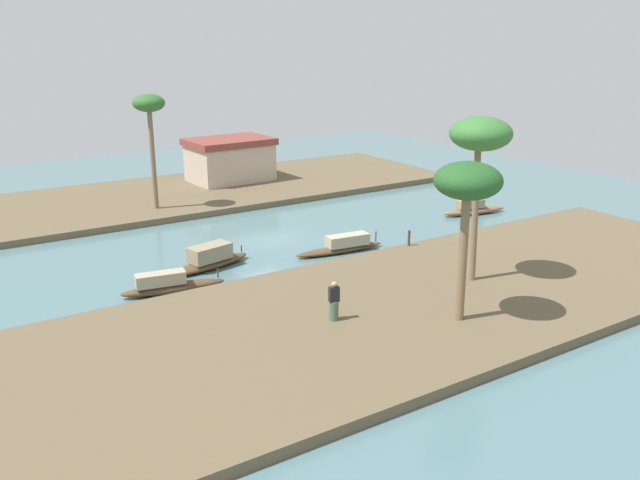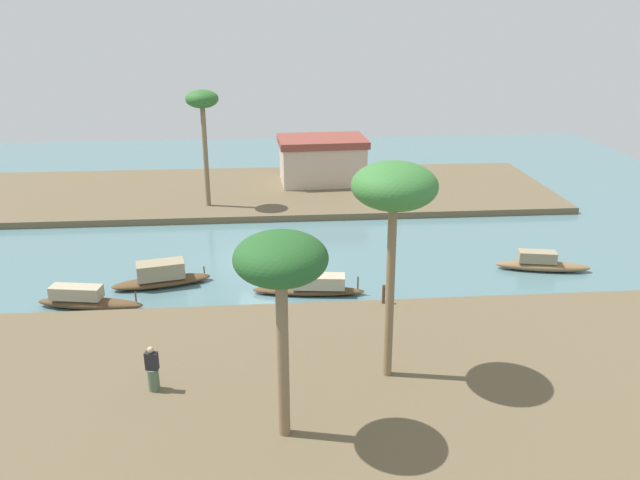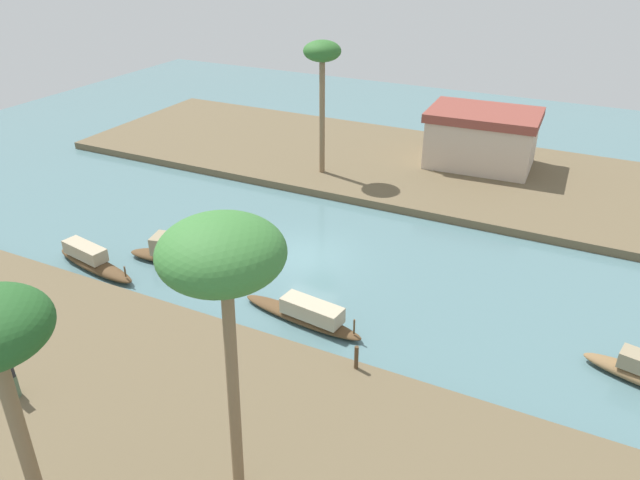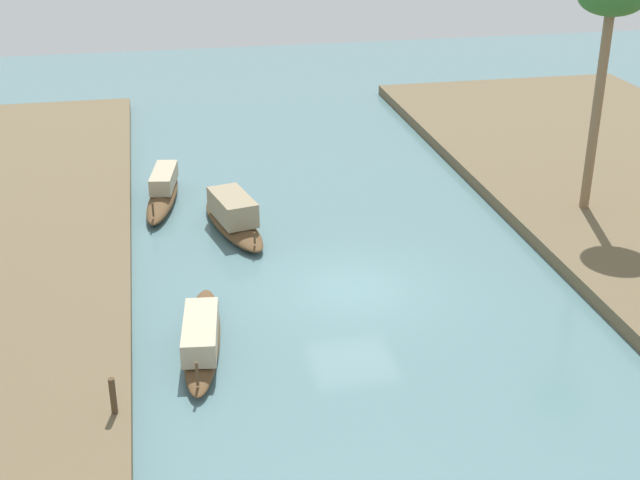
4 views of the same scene
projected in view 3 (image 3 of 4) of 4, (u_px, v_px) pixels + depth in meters
name	position (u px, v px, depth m)	size (l,w,h in m)	color
river_water	(304.00, 256.00, 27.73)	(66.71, 66.71, 0.00)	slate
riverbank_left	(100.00, 441.00, 17.61)	(41.40, 12.82, 0.43)	brown
riverbank_right	(399.00, 164.00, 37.65)	(41.40, 12.82, 0.43)	brown
sampan_open_hull	(306.00, 314.00, 23.02)	(5.35, 1.50, 0.97)	brown
sampan_downstream_large	(178.00, 252.00, 27.08)	(4.84, 2.17, 1.23)	brown
sampan_with_tall_canopy	(92.00, 260.00, 26.59)	(4.95, 1.69, 1.05)	brown
person_on_near_bank	(10.00, 378.00, 18.66)	(0.46, 0.45, 1.66)	#4C664C
mooring_post	(356.00, 357.00, 19.97)	(0.14, 0.14, 0.87)	#4C3823
palm_tree_left_far	(222.00, 260.00, 12.94)	(2.81, 2.81, 7.70)	#7F6647
palm_tree_right_tall	(322.00, 59.00, 32.90)	(2.07, 2.07, 7.51)	#7F6647
riverside_building	(482.00, 138.00, 36.21)	(6.58, 4.77, 3.34)	#C6B29E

